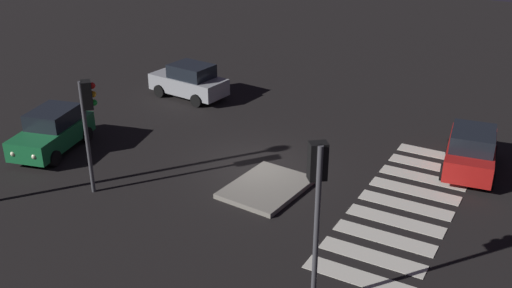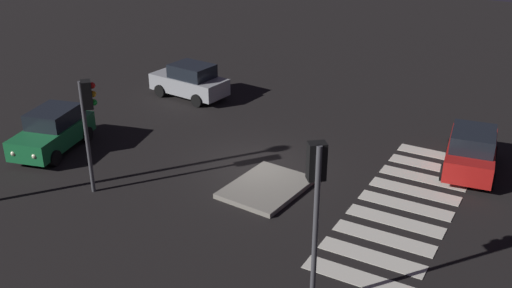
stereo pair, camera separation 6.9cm
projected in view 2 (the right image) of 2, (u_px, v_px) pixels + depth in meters
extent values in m
plane|color=black|center=(256.00, 167.00, 22.79)|extent=(80.00, 80.00, 0.00)
cube|color=gray|center=(267.00, 188.00, 21.13)|extent=(3.38, 2.66, 0.18)
cube|color=#9EA0A5|center=(189.00, 84.00, 29.81)|extent=(2.12, 4.13, 0.81)
cube|color=black|center=(192.00, 71.00, 29.38)|extent=(1.76, 2.19, 0.66)
cylinder|color=black|center=(160.00, 91.00, 29.99)|extent=(0.30, 0.66, 0.64)
cylinder|color=black|center=(182.00, 82.00, 31.23)|extent=(0.30, 0.66, 0.64)
cylinder|color=black|center=(197.00, 100.00, 28.69)|extent=(0.30, 0.66, 0.64)
cylinder|color=black|center=(219.00, 91.00, 29.93)|extent=(0.30, 0.66, 0.64)
sphere|color=#F2EABF|center=(155.00, 79.00, 30.49)|extent=(0.21, 0.21, 0.21)
sphere|color=#F2EABF|center=(167.00, 75.00, 31.19)|extent=(0.21, 0.21, 0.21)
cube|color=#196B38|center=(53.00, 135.00, 23.95)|extent=(4.19, 2.57, 0.80)
cube|color=black|center=(53.00, 117.00, 23.86)|extent=(2.31, 1.96, 0.65)
cylinder|color=black|center=(55.00, 158.00, 22.84)|extent=(0.66, 0.37, 0.63)
cylinder|color=black|center=(18.00, 153.00, 23.24)|extent=(0.66, 0.37, 0.63)
cylinder|color=black|center=(87.00, 134.00, 24.96)|extent=(0.66, 0.37, 0.63)
cylinder|color=black|center=(53.00, 130.00, 25.36)|extent=(0.66, 0.37, 0.63)
sphere|color=#F2EABF|center=(34.00, 156.00, 22.16)|extent=(0.21, 0.21, 0.21)
sphere|color=#F2EABF|center=(13.00, 153.00, 22.38)|extent=(0.21, 0.21, 0.21)
cube|color=red|center=(471.00, 154.00, 22.30)|extent=(4.13, 2.20, 0.81)
cube|color=black|center=(473.00, 139.00, 21.79)|extent=(2.21, 1.79, 0.65)
cylinder|color=black|center=(450.00, 147.00, 23.76)|extent=(0.66, 0.31, 0.64)
cylinder|color=black|center=(493.00, 154.00, 23.20)|extent=(0.66, 0.31, 0.64)
cylinder|color=black|center=(443.00, 173.00, 21.70)|extent=(0.66, 0.31, 0.64)
cylinder|color=black|center=(491.00, 181.00, 21.13)|extent=(0.66, 0.31, 0.64)
sphere|color=#F2EABF|center=(462.00, 134.00, 24.09)|extent=(0.21, 0.21, 0.21)
sphere|color=#F2EABF|center=(486.00, 137.00, 23.77)|extent=(0.21, 0.21, 0.21)
cylinder|color=#47474C|center=(315.00, 230.00, 14.54)|extent=(0.14, 0.14, 4.60)
cube|color=black|center=(317.00, 161.00, 13.95)|extent=(0.53, 0.54, 0.96)
sphere|color=red|center=(315.00, 146.00, 14.00)|extent=(0.22, 0.22, 0.22)
sphere|color=orange|center=(314.00, 158.00, 14.13)|extent=(0.22, 0.22, 0.22)
sphere|color=green|center=(314.00, 169.00, 14.25)|extent=(0.22, 0.22, 0.22)
cylinder|color=#47474C|center=(87.00, 139.00, 20.22)|extent=(0.14, 0.14, 4.13)
cube|color=black|center=(87.00, 95.00, 19.62)|extent=(0.53, 0.54, 0.96)
sphere|color=red|center=(92.00, 85.00, 19.55)|extent=(0.22, 0.22, 0.22)
sphere|color=orange|center=(93.00, 94.00, 19.67)|extent=(0.22, 0.22, 0.22)
sphere|color=green|center=(94.00, 102.00, 19.80)|extent=(0.22, 0.22, 0.22)
cube|color=silver|center=(358.00, 278.00, 16.51)|extent=(0.70, 3.20, 0.02)
cube|color=silver|center=(372.00, 257.00, 17.42)|extent=(0.70, 3.20, 0.02)
cube|color=silver|center=(384.00, 238.00, 18.33)|extent=(0.70, 3.20, 0.02)
cube|color=silver|center=(395.00, 221.00, 19.24)|extent=(0.70, 3.20, 0.02)
cube|color=silver|center=(405.00, 205.00, 20.15)|extent=(0.70, 3.20, 0.02)
cube|color=silver|center=(415.00, 191.00, 21.06)|extent=(0.70, 3.20, 0.02)
cube|color=silver|center=(423.00, 178.00, 21.97)|extent=(0.70, 3.20, 0.02)
cube|color=silver|center=(431.00, 166.00, 22.88)|extent=(0.70, 3.20, 0.02)
cube|color=silver|center=(438.00, 155.00, 23.80)|extent=(0.70, 3.20, 0.02)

